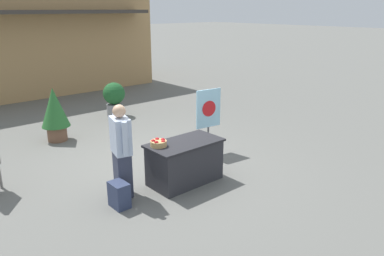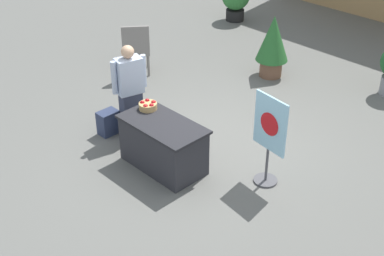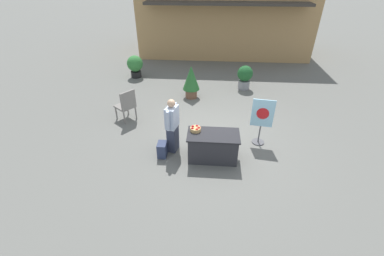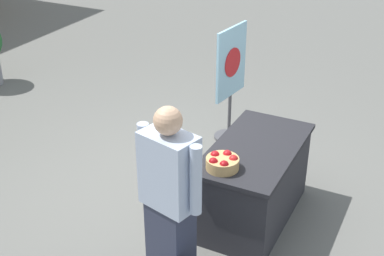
% 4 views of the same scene
% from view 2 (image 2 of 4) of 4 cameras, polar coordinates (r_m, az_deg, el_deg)
% --- Properties ---
extents(ground_plane, '(120.00, 120.00, 0.00)m').
position_cam_2_polar(ground_plane, '(8.84, 1.68, -1.89)').
color(ground_plane, slate).
extents(display_table, '(1.37, 0.74, 0.78)m').
position_cam_2_polar(display_table, '(8.15, -3.09, -1.79)').
color(display_table, '#2D2D33').
rests_on(display_table, ground_plane).
extents(apple_basket, '(0.28, 0.28, 0.13)m').
position_cam_2_polar(apple_basket, '(8.30, -4.72, 2.41)').
color(apple_basket, tan).
rests_on(apple_basket, display_table).
extents(person_visitor, '(0.35, 0.59, 1.60)m').
position_cam_2_polar(person_visitor, '(8.85, -6.62, 4.02)').
color(person_visitor, '#33384C').
rests_on(person_visitor, ground_plane).
extents(backpack, '(0.24, 0.34, 0.42)m').
position_cam_2_polar(backpack, '(9.17, -8.91, 0.59)').
color(backpack, '#2D3856').
rests_on(backpack, ground_plane).
extents(poster_board, '(0.61, 0.36, 1.42)m').
position_cam_2_polar(poster_board, '(7.67, 8.24, -0.91)').
color(poster_board, '#4C4C51').
rests_on(poster_board, ground_plane).
extents(patio_chair, '(0.77, 0.77, 1.09)m').
position_cam_2_polar(patio_chair, '(11.06, -6.00, 8.59)').
color(patio_chair, gray).
rests_on(patio_chair, ground_plane).
extents(potted_plant_near_right, '(0.66, 0.66, 1.29)m').
position_cam_2_polar(potted_plant_near_right, '(10.99, 8.61, 8.96)').
color(potted_plant_near_right, brown).
rests_on(potted_plant_near_right, ground_plane).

